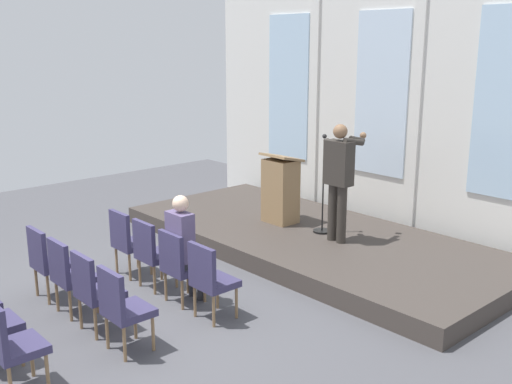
# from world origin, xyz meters

# --- Properties ---
(ground_plane) EXTENTS (14.02, 14.02, 0.00)m
(ground_plane) POSITION_xyz_m (0.00, 0.00, 0.00)
(ground_plane) COLOR #4C4C51
(rear_partition) EXTENTS (8.22, 0.14, 4.36)m
(rear_partition) POSITION_xyz_m (0.03, 5.38, 2.19)
(rear_partition) COLOR silver
(rear_partition) RESTS_ON ground
(stage_platform) EXTENTS (6.37, 2.82, 0.27)m
(stage_platform) POSITION_xyz_m (0.00, 3.68, 0.14)
(stage_platform) COLOR #3F3833
(stage_platform) RESTS_ON ground
(speaker) EXTENTS (0.51, 0.69, 1.76)m
(speaker) POSITION_xyz_m (0.56, 3.65, 1.30)
(speaker) COLOR #332D28
(speaker) RESTS_ON stage_platform
(mic_stand) EXTENTS (0.28, 0.28, 1.55)m
(mic_stand) POSITION_xyz_m (0.12, 3.80, 0.61)
(mic_stand) COLOR black
(mic_stand) RESTS_ON stage_platform
(lectern) EXTENTS (0.60, 0.48, 1.16)m
(lectern) POSITION_xyz_m (-0.72, 3.70, 0.82)
(lectern) COLOR #93724C
(lectern) RESTS_ON stage_platform
(chair_r0_c0) EXTENTS (0.46, 0.44, 0.94)m
(chair_r0_c0) POSITION_xyz_m (-0.93, 0.95, 0.53)
(chair_r0_c0) COLOR olive
(chair_r0_c0) RESTS_ON ground
(chair_r0_c1) EXTENTS (0.46, 0.44, 0.94)m
(chair_r0_c1) POSITION_xyz_m (-0.31, 0.95, 0.53)
(chair_r0_c1) COLOR olive
(chair_r0_c1) RESTS_ON ground
(chair_r0_c2) EXTENTS (0.46, 0.44, 0.94)m
(chair_r0_c2) POSITION_xyz_m (0.31, 0.95, 0.53)
(chair_r0_c2) COLOR olive
(chair_r0_c2) RESTS_ON ground
(audience_r0_c2) EXTENTS (0.36, 0.39, 1.38)m
(audience_r0_c2) POSITION_xyz_m (0.31, 1.03, 0.76)
(audience_r0_c2) COLOR #2D2D33
(audience_r0_c2) RESTS_ON ground
(chair_r0_c3) EXTENTS (0.46, 0.44, 0.94)m
(chair_r0_c3) POSITION_xyz_m (0.93, 0.95, 0.53)
(chair_r0_c3) COLOR olive
(chair_r0_c3) RESTS_ON ground
(chair_r1_c0) EXTENTS (0.46, 0.44, 0.94)m
(chair_r1_c0) POSITION_xyz_m (-0.93, -0.20, 0.53)
(chair_r1_c0) COLOR olive
(chair_r1_c0) RESTS_ON ground
(chair_r1_c1) EXTENTS (0.46, 0.44, 0.94)m
(chair_r1_c1) POSITION_xyz_m (-0.31, -0.20, 0.53)
(chair_r1_c1) COLOR olive
(chair_r1_c1) RESTS_ON ground
(chair_r1_c2) EXTENTS (0.46, 0.44, 0.94)m
(chair_r1_c2) POSITION_xyz_m (0.31, -0.20, 0.53)
(chair_r1_c2) COLOR olive
(chair_r1_c2) RESTS_ON ground
(chair_r1_c3) EXTENTS (0.46, 0.44, 0.94)m
(chair_r1_c3) POSITION_xyz_m (0.93, -0.20, 0.53)
(chair_r1_c3) COLOR olive
(chair_r1_c3) RESTS_ON ground
(chair_r2_c3) EXTENTS (0.46, 0.44, 0.94)m
(chair_r2_c3) POSITION_xyz_m (0.93, -1.35, 0.53)
(chair_r2_c3) COLOR olive
(chair_r2_c3) RESTS_ON ground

